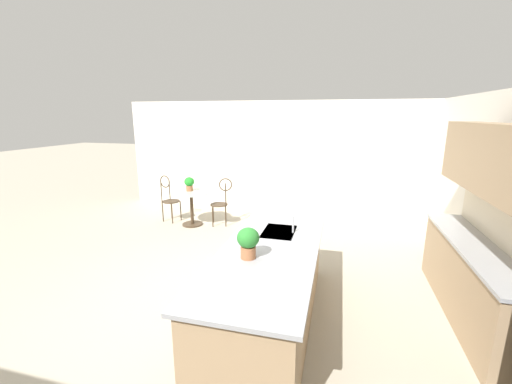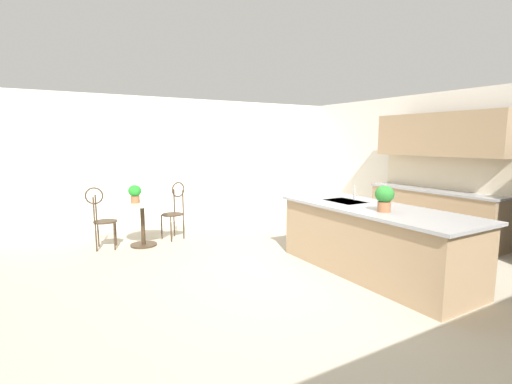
# 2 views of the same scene
# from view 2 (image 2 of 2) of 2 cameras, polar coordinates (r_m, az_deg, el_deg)

# --- Properties ---
(ground_plane) EXTENTS (40.00, 40.00, 0.00)m
(ground_plane) POSITION_cam_2_polar(r_m,az_deg,el_deg) (5.10, 8.06, -12.84)
(ground_plane) COLOR #B2A893
(wall_back) EXTENTS (9.00, 0.12, 2.70)m
(wall_back) POSITION_cam_2_polar(r_m,az_deg,el_deg) (7.63, 30.43, 3.47)
(wall_back) COLOR silver
(wall_back) RESTS_ON ground
(wall_left_window) EXTENTS (0.12, 7.80, 2.70)m
(wall_left_window) POSITION_cam_2_polar(r_m,az_deg,el_deg) (8.53, -9.84, 4.82)
(wall_left_window) COLOR silver
(wall_left_window) RESTS_ON ground
(kitchen_island) EXTENTS (2.80, 1.06, 0.92)m
(kitchen_island) POSITION_cam_2_polar(r_m,az_deg,el_deg) (5.31, 17.46, -7.03)
(kitchen_island) COLOR tan
(kitchen_island) RESTS_ON ground
(back_counter_run) EXTENTS (2.44, 0.64, 1.52)m
(back_counter_run) POSITION_cam_2_polar(r_m,az_deg,el_deg) (7.55, 25.64, -2.81)
(back_counter_run) COLOR tan
(back_counter_run) RESTS_ON ground
(upper_cabinet_run) EXTENTS (2.40, 0.36, 0.76)m
(upper_cabinet_run) POSITION_cam_2_polar(r_m,az_deg,el_deg) (7.41, 26.18, 7.91)
(upper_cabinet_run) COLOR tan
(upper_cabinet_run) RESTS_ON back_counter_run
(bistro_table) EXTENTS (0.80, 0.80, 0.74)m
(bistro_table) POSITION_cam_2_polar(r_m,az_deg,el_deg) (6.65, -16.98, -4.16)
(bistro_table) COLOR #3D2D1E
(bistro_table) RESTS_ON ground
(chair_near_window) EXTENTS (0.48, 0.52, 1.04)m
(chair_near_window) POSITION_cam_2_polar(r_m,az_deg,el_deg) (6.96, -12.37, -2.39)
(chair_near_window) COLOR #3D2D1E
(chair_near_window) RESTS_ON ground
(chair_by_island) EXTENTS (0.46, 0.52, 1.04)m
(chair_by_island) POSITION_cam_2_polar(r_m,az_deg,el_deg) (6.67, -22.63, -3.29)
(chair_by_island) COLOR #3D2D1E
(chair_by_island) RESTS_ON ground
(sink_faucet) EXTENTS (0.02, 0.02, 0.22)m
(sink_faucet) POSITION_cam_2_polar(r_m,az_deg,el_deg) (5.70, 14.85, -0.11)
(sink_faucet) COLOR #B2B5BA
(sink_faucet) RESTS_ON kitchen_island
(potted_plant_on_table) EXTENTS (0.22, 0.22, 0.30)m
(potted_plant_on_table) POSITION_cam_2_polar(r_m,az_deg,el_deg) (6.66, -18.09, -0.10)
(potted_plant_on_table) COLOR #9E603D
(potted_plant_on_table) RESTS_ON bistro_table
(potted_plant_counter_near) EXTENTS (0.23, 0.23, 0.33)m
(potted_plant_counter_near) POSITION_cam_2_polar(r_m,az_deg,el_deg) (4.87, 19.10, -0.71)
(potted_plant_counter_near) COLOR #9E603D
(potted_plant_counter_near) RESTS_ON kitchen_island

